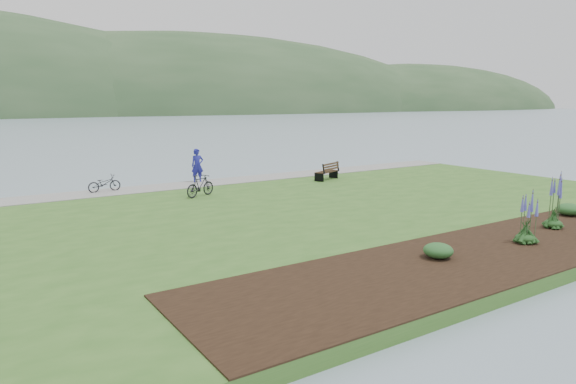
# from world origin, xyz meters

# --- Properties ---
(ground) EXTENTS (600.00, 600.00, 0.00)m
(ground) POSITION_xyz_m (0.00, 0.00, 0.00)
(ground) COLOR gray
(ground) RESTS_ON ground
(lawn) EXTENTS (34.00, 20.00, 0.40)m
(lawn) POSITION_xyz_m (0.00, -2.00, 0.20)
(lawn) COLOR #325E21
(lawn) RESTS_ON ground
(shoreline_path) EXTENTS (34.00, 2.20, 0.03)m
(shoreline_path) POSITION_xyz_m (0.00, 6.90, 0.42)
(shoreline_path) COLOR gray
(shoreline_path) RESTS_ON lawn
(garden_bed) EXTENTS (24.00, 4.40, 0.04)m
(garden_bed) POSITION_xyz_m (3.00, -9.80, 0.42)
(garden_bed) COLOR black
(garden_bed) RESTS_ON lawn
(far_hillside) EXTENTS (580.00, 80.00, 38.00)m
(far_hillside) POSITION_xyz_m (20.00, 170.00, 0.00)
(far_hillside) COLOR #2D4C2A
(far_hillside) RESTS_ON ground
(park_bench) EXTENTS (1.80, 1.25, 1.04)m
(park_bench) POSITION_xyz_m (5.48, 4.21, 0.92)
(park_bench) COLOR #311F13
(park_bench) RESTS_ON lawn
(person) EXTENTS (0.86, 0.64, 2.20)m
(person) POSITION_xyz_m (-1.13, 7.50, 1.50)
(person) COLOR navy
(person) RESTS_ON lawn
(bicycle_a) EXTENTS (0.72, 1.67, 0.85)m
(bicycle_a) POSITION_xyz_m (-6.26, 7.20, 0.82)
(bicycle_a) COLOR black
(bicycle_a) RESTS_ON lawn
(bicycle_b) EXTENTS (1.11, 1.80, 1.05)m
(bicycle_b) POSITION_xyz_m (-2.78, 3.38, 0.92)
(bicycle_b) COLOR black
(bicycle_b) RESTS_ON lawn
(echium_0) EXTENTS (0.62, 0.62, 1.74)m
(echium_0) POSITION_xyz_m (2.55, -9.85, 1.17)
(echium_0) COLOR #163C15
(echium_0) RESTS_ON garden_bed
(echium_1) EXTENTS (0.62, 0.62, 2.20)m
(echium_1) POSITION_xyz_m (5.18, -9.25, 1.38)
(echium_1) COLOR #163C15
(echium_1) RESTS_ON garden_bed
(shrub_0) EXTENTS (0.85, 0.85, 0.43)m
(shrub_0) POSITION_xyz_m (-1.00, -9.40, 0.65)
(shrub_0) COLOR #1E4C21
(shrub_0) RESTS_ON garden_bed
(shrub_2) EXTENTS (0.94, 0.94, 0.47)m
(shrub_2) POSITION_xyz_m (7.69, -8.46, 0.67)
(shrub_2) COLOR #1E4C21
(shrub_2) RESTS_ON garden_bed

